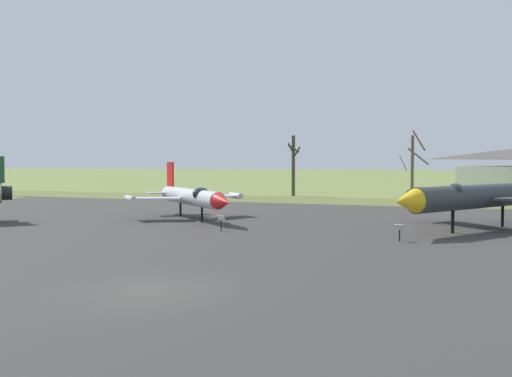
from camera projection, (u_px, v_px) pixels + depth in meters
The scene contains 9 objects.
ground_plane at pixel (149, 292), 20.54m from camera, with size 600.00×600.00×0.00m, color olive.
asphalt_apron at pixel (286, 237), 35.29m from camera, with size 86.01×52.71×0.05m, color #383533.
grass_verge_strip at pixel (375, 202), 65.48m from camera, with size 146.01×12.00×0.06m, color brown.
jet_fighter_front_left at pixel (192, 197), 45.22m from camera, with size 11.42×10.78×4.55m.
info_placard_front_left at pixel (221, 221), 37.89m from camera, with size 0.57×0.33×1.11m.
jet_fighter_front_right at pixel (477, 196), 38.49m from camera, with size 12.21×15.25×5.18m.
info_placard_front_right at pixel (400, 230), 33.16m from camera, with size 0.60×0.42×1.03m.
bare_tree_far_left at pixel (293, 163), 77.49m from camera, with size 1.74×2.00×8.05m.
bare_tree_left_of_center at pixel (413, 164), 70.36m from camera, with size 3.65×2.56×8.33m.
Camera 1 is at (10.81, -17.65, 4.61)m, focal length 40.78 mm.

